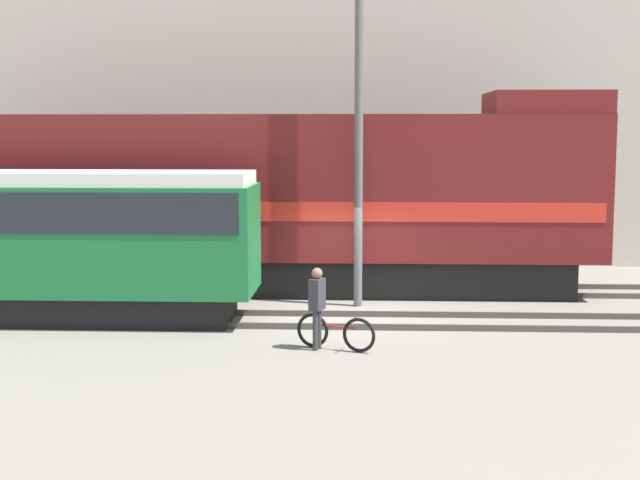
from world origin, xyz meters
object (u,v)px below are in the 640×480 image
Objects in this scene: person at (317,300)px; utility_pole_left at (359,119)px; streetcar at (55,236)px; bicycle at (336,332)px; freight_locomotive at (245,200)px.

utility_pole_left reaches higher than person.
streetcar is at bearing 157.54° from person.
utility_pole_left is at bearing 84.73° from bicycle.
freight_locomotive is 2.07× the size of utility_pole_left.
freight_locomotive reaches higher than streetcar.
streetcar is 5.72× the size of bicycle.
streetcar is at bearing -133.18° from freight_locomotive.
person is at bearing -99.82° from utility_pole_left.
freight_locomotive is at bearing 111.90° from bicycle.
utility_pole_left reaches higher than freight_locomotive.
bicycle is at bearing -21.34° from streetcar.
freight_locomotive is 12.01× the size of bicycle.
freight_locomotive is 7.23m from person.
streetcar is 7.76m from utility_pole_left.
utility_pole_left is (0.80, 4.62, 3.67)m from person.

